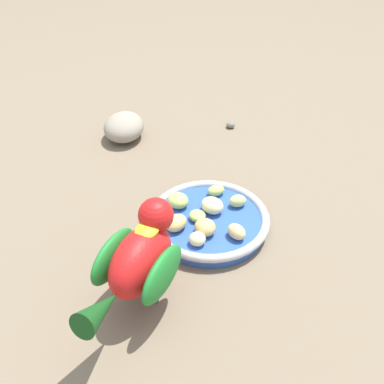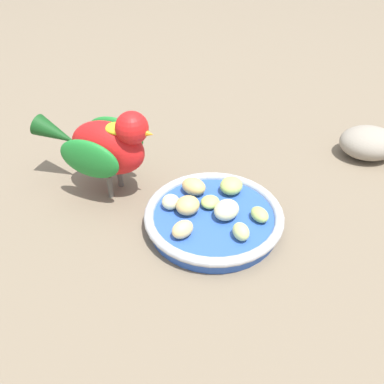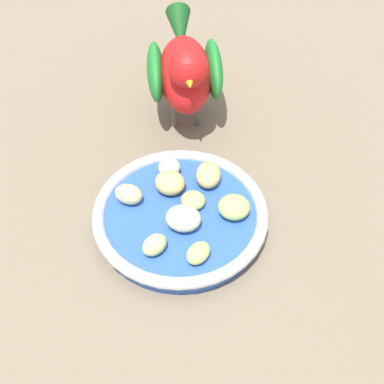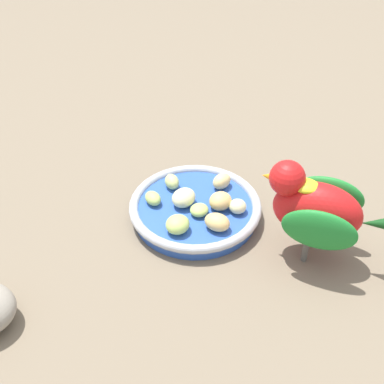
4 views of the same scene
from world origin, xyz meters
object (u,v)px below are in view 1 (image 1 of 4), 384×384
apple_piece_7 (176,223)px  rock_large (124,127)px  feeding_bowl (209,221)px  apple_piece_8 (237,232)px  apple_piece_5 (178,201)px  apple_piece_6 (216,190)px  apple_piece_1 (197,216)px  apple_piece_4 (197,239)px  apple_piece_0 (212,205)px  parrot (139,260)px  pebble_0 (231,125)px  apple_piece_3 (238,201)px  apple_piece_2 (205,227)px

apple_piece_7 → rock_large: rock_large is taller
feeding_bowl → apple_piece_8: apple_piece_8 is taller
apple_piece_5 → apple_piece_6: 0.07m
apple_piece_1 → rock_large: bearing=-177.6°
apple_piece_4 → apple_piece_6: 0.13m
apple_piece_0 → apple_piece_6: 0.05m
apple_piece_0 → apple_piece_7: bearing=-79.2°
feeding_bowl → parrot: bearing=-57.2°
apple_piece_4 → parrot: bearing=-64.2°
apple_piece_1 → apple_piece_7: 0.04m
apple_piece_5 → pebble_0: bearing=134.9°
apple_piece_5 → pebble_0: size_ratio=1.90×
apple_piece_1 → apple_piece_5: bearing=-162.3°
rock_large → apple_piece_3: bearing=15.4°
apple_piece_8 → apple_piece_6: bearing=168.9°
apple_piece_6 → parrot: bearing=-52.1°
rock_large → pebble_0: rock_large is taller
apple_piece_2 → apple_piece_6: apple_piece_2 is taller
apple_piece_7 → parrot: bearing=-43.9°
apple_piece_3 → rock_large: rock_large is taller
apple_piece_3 → parrot: (0.10, -0.21, 0.05)m
parrot → apple_piece_7: bearing=6.9°
apple_piece_1 → rock_large: (-0.32, -0.01, -0.00)m
apple_piece_2 → pebble_0: apple_piece_2 is taller
apple_piece_5 → apple_piece_3: bearing=64.9°
parrot → rock_large: (-0.43, 0.12, -0.06)m
apple_piece_6 → pebble_0: 0.27m
apple_piece_3 → rock_large: (-0.32, -0.09, -0.01)m
feeding_bowl → apple_piece_3: bearing=97.3°
apple_piece_1 → apple_piece_8: size_ratio=0.87×
apple_piece_6 → feeding_bowl: bearing=-36.9°
apple_piece_0 → feeding_bowl: bearing=-41.4°
apple_piece_3 → apple_piece_6: 0.05m
feeding_bowl → apple_piece_4: (0.05, -0.04, 0.02)m
rock_large → apple_piece_2: bearing=1.6°
feeding_bowl → parrot: 0.19m
apple_piece_1 → rock_large: 0.32m
feeding_bowl → pebble_0: 0.33m
apple_piece_3 → rock_large: bearing=-164.6°
apple_piece_0 → apple_piece_2: (0.04, -0.03, -0.00)m
apple_piece_2 → rock_large: (-0.36, -0.01, -0.01)m
apple_piece_2 → apple_piece_6: bearing=142.7°
apple_piece_2 → rock_large: bearing=-178.4°
apple_piece_7 → pebble_0: bearing=137.6°
apple_piece_8 → pebble_0: bearing=152.3°
apple_piece_1 → apple_piece_5: apple_piece_5 is taller
apple_piece_4 → pebble_0: bearing=143.6°
apple_piece_6 → apple_piece_2: bearing=-37.3°
apple_piece_4 → apple_piece_8: (0.01, 0.06, 0.00)m
apple_piece_4 → rock_large: 0.37m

